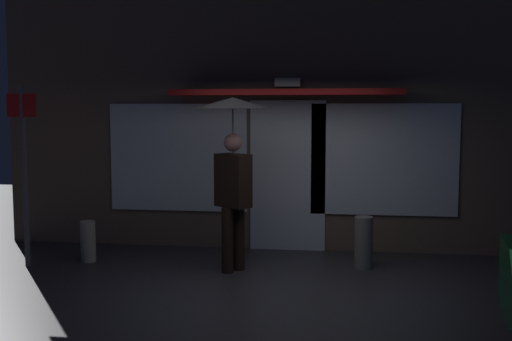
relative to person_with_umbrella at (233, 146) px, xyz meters
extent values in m
plane|color=#2D2D33|center=(0.59, -0.88, -1.60)|extent=(18.00, 18.00, 0.00)
cube|color=brown|center=(0.59, 1.47, 0.37)|extent=(8.64, 0.30, 3.94)
cube|color=white|center=(0.59, 1.30, -0.50)|extent=(1.10, 0.04, 2.20)
cube|color=white|center=(-1.06, 1.30, -0.25)|extent=(2.08, 0.04, 1.60)
cube|color=white|center=(1.97, 1.30, -0.25)|extent=(2.08, 0.04, 1.60)
cube|color=white|center=(0.59, 1.22, 0.85)|extent=(0.36, 0.16, 0.12)
cube|color=maroon|center=(0.59, 0.97, 0.70)|extent=(3.20, 0.70, 0.08)
cylinder|color=black|center=(0.06, 0.08, -1.19)|extent=(0.15, 0.15, 0.83)
cylinder|color=black|center=(-0.06, -0.08, -1.19)|extent=(0.15, 0.15, 0.83)
cube|color=black|center=(0.00, 0.00, -0.43)|extent=(0.51, 0.47, 0.67)
cube|color=silver|center=(-0.08, 0.10, -0.43)|extent=(0.12, 0.10, 0.54)
cube|color=red|center=(-0.08, 0.11, -0.45)|extent=(0.05, 0.05, 0.43)
sphere|color=tan|center=(0.00, 0.00, 0.05)|extent=(0.23, 0.23, 0.23)
cylinder|color=slate|center=(0.00, 0.00, 0.11)|extent=(0.02, 0.02, 1.01)
cone|color=black|center=(0.00, 0.00, 0.54)|extent=(1.01, 1.01, 0.14)
cylinder|color=#595B60|center=(-2.74, -0.11, -0.42)|extent=(0.07, 0.07, 2.37)
cube|color=red|center=(-2.74, -0.13, 0.51)|extent=(0.40, 0.02, 0.30)
cylinder|color=slate|center=(1.66, 0.37, -1.26)|extent=(0.24, 0.24, 0.68)
cylinder|color=#B2A899|center=(-2.04, 0.22, -1.32)|extent=(0.20, 0.20, 0.56)
camera|label=1|loc=(1.31, -7.52, 0.45)|focal=42.64mm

